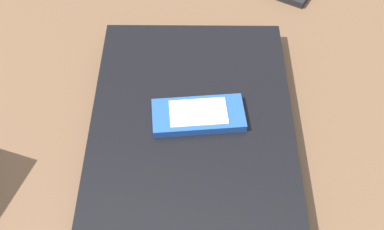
# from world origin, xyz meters

# --- Properties ---
(desk_surface) EXTENTS (1.20, 0.80, 0.03)m
(desk_surface) POSITION_xyz_m (0.00, 0.00, 0.01)
(desk_surface) COLOR brown
(desk_surface) RESTS_ON ground
(laptop_closed) EXTENTS (0.37, 0.32, 0.03)m
(laptop_closed) POSITION_xyz_m (0.01, 0.01, 0.04)
(laptop_closed) COLOR black
(laptop_closed) RESTS_ON desk_surface
(cell_phone_on_laptop) EXTENTS (0.09, 0.12, 0.01)m
(cell_phone_on_laptop) POSITION_xyz_m (0.02, 0.02, 0.06)
(cell_phone_on_laptop) COLOR #1E479E
(cell_phone_on_laptop) RESTS_ON laptop_closed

